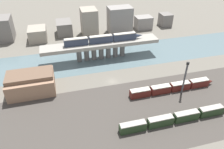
{
  "coord_description": "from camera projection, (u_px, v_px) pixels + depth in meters",
  "views": [
    {
      "loc": [
        -22.65,
        -84.63,
        62.18
      ],
      "look_at": [
        0.0,
        0.15,
        3.97
      ],
      "focal_mm": 35.0,
      "sensor_mm": 36.0,
      "label": 1
    }
  ],
  "objects": [
    {
      "name": "train_yard_mid",
      "position": [
        173.0,
        87.0,
        100.23
      ],
      "size": [
        42.03,
        3.05,
        3.73
      ],
      "color": "#5B1E19",
      "rests_on": "ground"
    },
    {
      "name": "city_block_left",
      "position": [
        38.0,
        34.0,
        145.7
      ],
      "size": [
        11.52,
        13.85,
        8.45
      ],
      "primitive_type": "cube",
      "color": "gray",
      "rests_on": "ground"
    },
    {
      "name": "city_block_low",
      "position": [
        165.0,
        20.0,
        167.7
      ],
      "size": [
        8.17,
        9.08,
        9.33
      ],
      "primitive_type": "cube",
      "color": "slate",
      "rests_on": "ground"
    },
    {
      "name": "city_block_center",
      "position": [
        64.0,
        28.0,
        154.13
      ],
      "size": [
        10.35,
        14.92,
        9.17
      ],
      "primitive_type": "cube",
      "color": "slate",
      "rests_on": "ground"
    },
    {
      "name": "city_block_far_right",
      "position": [
        120.0,
        20.0,
        154.49
      ],
      "size": [
        16.48,
        10.97,
        18.15
      ],
      "primitive_type": "cube",
      "color": "gray",
      "rests_on": "ground"
    },
    {
      "name": "train_on_bridge",
      "position": [
        103.0,
        39.0,
        120.67
      ],
      "size": [
        44.91,
        2.8,
        4.07
      ],
      "color": "#2D384C",
      "rests_on": "bridge"
    },
    {
      "name": "signal_tower",
      "position": [
        185.0,
        78.0,
        95.23
      ],
      "size": [
        1.0,
        0.79,
        16.27
      ],
      "color": "#4C4C51",
      "rests_on": "ground"
    },
    {
      "name": "bridge",
      "position": [
        101.0,
        46.0,
        122.72
      ],
      "size": [
        66.12,
        9.3,
        9.93
      ],
      "color": "gray",
      "rests_on": "ground"
    },
    {
      "name": "warehouse_building",
      "position": [
        31.0,
        83.0,
        98.89
      ],
      "size": [
        20.53,
        15.01,
        9.4
      ],
      "color": "#937056",
      "rests_on": "ground"
    },
    {
      "name": "river_water",
      "position": [
        101.0,
        58.0,
        126.93
      ],
      "size": [
        320.0,
        29.53,
        0.01
      ],
      "primitive_type": "cube",
      "color": "slate",
      "rests_on": "ground"
    },
    {
      "name": "city_block_right",
      "position": [
        89.0,
        22.0,
        150.24
      ],
      "size": [
        10.62,
        13.1,
        18.39
      ],
      "primitive_type": "cube",
      "color": "gray",
      "rests_on": "ground"
    },
    {
      "name": "city_block_tall",
      "position": [
        143.0,
        23.0,
        162.9
      ],
      "size": [
        11.94,
        8.94,
        9.01
      ],
      "primitive_type": "cube",
      "color": "gray",
      "rests_on": "ground"
    },
    {
      "name": "city_block_far_left",
      "position": [
        2.0,
        29.0,
        144.45
      ],
      "size": [
        12.89,
        14.7,
        15.21
      ],
      "primitive_type": "cube",
      "color": "slate",
      "rests_on": "ground"
    },
    {
      "name": "railbed_yard",
      "position": [
        127.0,
        115.0,
        88.05
      ],
      "size": [
        280.0,
        42.0,
        0.01
      ],
      "primitive_type": "cube",
      "color": "#423D38",
      "rests_on": "ground"
    },
    {
      "name": "ground_plane",
      "position": [
        112.0,
        81.0,
        107.38
      ],
      "size": [
        400.0,
        400.0,
        0.0
      ],
      "primitive_type": "plane",
      "color": "#666056"
    },
    {
      "name": "train_yard_near",
      "position": [
        176.0,
        118.0,
        83.88
      ],
      "size": [
        46.6,
        2.8,
        3.72
      ],
      "color": "#23381E",
      "rests_on": "ground"
    }
  ]
}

